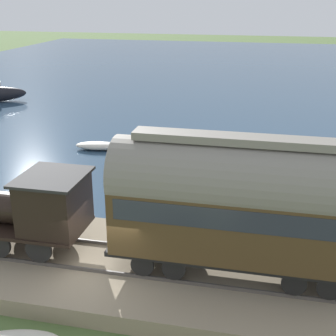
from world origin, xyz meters
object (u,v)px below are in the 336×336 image
(passenger_coach, at_px, (238,201))
(rowboat_mid_harbor, at_px, (99,146))
(rowboat_near_shore, at_px, (72,195))
(rowboat_far_out, at_px, (146,175))
(rowboat_off_pier, at_px, (272,158))
(steam_locomotive, at_px, (23,206))

(passenger_coach, bearing_deg, rowboat_mid_harbor, 36.40)
(rowboat_near_shore, relative_size, rowboat_far_out, 0.77)
(passenger_coach, relative_size, rowboat_off_pier, 3.04)
(rowboat_mid_harbor, bearing_deg, rowboat_off_pier, -97.94)
(rowboat_far_out, bearing_deg, steam_locomotive, -139.59)
(rowboat_near_shore, height_order, rowboat_off_pier, rowboat_off_pier)
(steam_locomotive, xyz_separation_m, rowboat_far_out, (8.77, -2.02, -2.03))
(passenger_coach, xyz_separation_m, rowboat_near_shore, (5.54, 8.13, -3.02))
(rowboat_far_out, bearing_deg, rowboat_near_shore, -167.16)
(rowboat_mid_harbor, bearing_deg, rowboat_far_out, -142.57)
(rowboat_far_out, height_order, rowboat_off_pier, rowboat_off_pier)
(passenger_coach, height_order, rowboat_near_shore, passenger_coach)
(steam_locomotive, distance_m, rowboat_off_pier, 15.57)
(rowboat_off_pier, bearing_deg, rowboat_near_shore, 85.95)
(passenger_coach, bearing_deg, steam_locomotive, 90.00)
(rowboat_mid_harbor, xyz_separation_m, rowboat_far_out, (-4.22, -4.21, 0.00))
(steam_locomotive, relative_size, rowboat_mid_harbor, 1.99)
(rowboat_mid_harbor, xyz_separation_m, rowboat_near_shore, (-7.44, -1.45, -0.03))
(passenger_coach, distance_m, rowboat_mid_harbor, 16.40)
(rowboat_mid_harbor, height_order, rowboat_far_out, rowboat_far_out)
(rowboat_mid_harbor, height_order, rowboat_off_pier, rowboat_off_pier)
(rowboat_near_shore, xyz_separation_m, rowboat_off_pier, (7.36, -9.21, 0.05))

